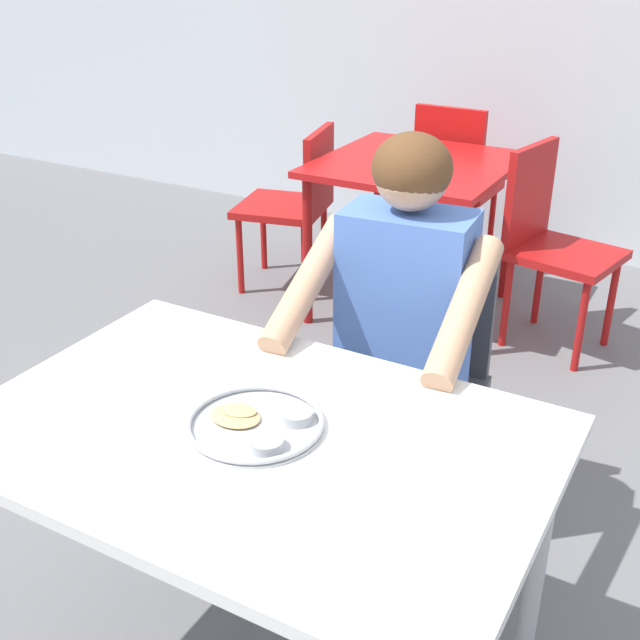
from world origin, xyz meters
The scene contains 8 objects.
table_foreground centered at (-0.08, 0.00, 0.67)m, with size 1.19×0.80×0.74m.
thali_tray centered at (-0.08, 0.01, 0.75)m, with size 0.29×0.29×0.03m.
chair_foreground centered at (-0.06, 0.83, 0.48)m, with size 0.44×0.46×0.85m.
diner_foreground centered at (-0.05, 0.61, 0.72)m, with size 0.52×0.58×1.21m.
table_background_red centered at (-0.64, 2.14, 0.64)m, with size 0.82×0.85×0.73m.
chair_red_left centered at (-1.25, 2.12, 0.47)m, with size 0.50×0.50×0.81m.
chair_red_right centered at (-0.01, 2.13, 0.50)m, with size 0.49×0.46×0.87m.
chair_red_far centered at (-0.67, 2.73, 0.50)m, with size 0.39×0.40×0.88m.
Camera 1 is at (0.70, -1.11, 1.66)m, focal length 44.52 mm.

